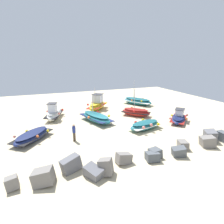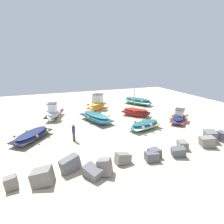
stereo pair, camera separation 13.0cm
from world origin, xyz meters
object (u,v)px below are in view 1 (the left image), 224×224
object	(u,v)px
fishing_boat_0	(136,112)
fishing_boat_3	(97,104)
fishing_boat_1	(54,113)
fishing_boat_5	(32,136)
person_walking	(74,131)
fishing_boat_6	(145,125)
fishing_boat_2	(96,117)
fishing_boat_7	(179,118)
fishing_boat_4	(137,101)

from	to	relation	value
fishing_boat_0	fishing_boat_3	size ratio (longest dim) A/B	0.85
fishing_boat_1	fishing_boat_5	xyz separation A→B (m)	(2.62, 6.43, -0.27)
fishing_boat_3	person_walking	xyz separation A→B (m)	(5.53, 10.43, 0.21)
fishing_boat_0	fishing_boat_6	bearing A→B (deg)	-59.81
fishing_boat_2	fishing_boat_3	world-z (taller)	fishing_boat_3
fishing_boat_2	fishing_boat_7	bearing A→B (deg)	50.38
fishing_boat_3	fishing_boat_5	xyz separation A→B (m)	(9.38, 8.69, -0.37)
person_walking	fishing_boat_0	bearing A→B (deg)	88.25
fishing_boat_6	fishing_boat_1	bearing A→B (deg)	-54.11
fishing_boat_4	fishing_boat_3	bearing A→B (deg)	-116.70
fishing_boat_7	person_walking	distance (m)	13.58
fishing_boat_0	fishing_boat_2	world-z (taller)	fishing_boat_0
fishing_boat_2	fishing_boat_6	distance (m)	6.39
fishing_boat_2	fishing_boat_1	bearing A→B (deg)	-142.34
fishing_boat_2	fishing_boat_4	size ratio (longest dim) A/B	1.00
fishing_boat_7	fishing_boat_3	bearing A→B (deg)	87.67
fishing_boat_2	fishing_boat_3	distance (m)	5.90
fishing_boat_6	person_walking	distance (m)	8.14
fishing_boat_3	fishing_boat_2	bearing A→B (deg)	-158.92
fishing_boat_1	fishing_boat_7	world-z (taller)	fishing_boat_1
fishing_boat_3	fishing_boat_7	world-z (taller)	fishing_boat_3
fishing_boat_2	fishing_boat_7	xyz separation A→B (m)	(-9.86, 3.88, -0.03)
fishing_boat_4	person_walking	xyz separation A→B (m)	(13.06, 11.00, 0.42)
fishing_boat_3	fishing_boat_6	world-z (taller)	fishing_boat_3
fishing_boat_0	fishing_boat_5	size ratio (longest dim) A/B	0.86
fishing_boat_1	person_walking	world-z (taller)	fishing_boat_1
fishing_boat_0	fishing_boat_6	distance (m)	5.08
fishing_boat_3	person_walking	distance (m)	11.81
fishing_boat_5	fishing_boat_6	size ratio (longest dim) A/B	1.05
fishing_boat_3	person_walking	size ratio (longest dim) A/B	2.64
fishing_boat_5	fishing_boat_6	xyz separation A→B (m)	(-11.97, 1.49, 0.03)
fishing_boat_0	fishing_boat_5	bearing A→B (deg)	-119.05
fishing_boat_1	fishing_boat_3	xyz separation A→B (m)	(-6.76, -2.26, 0.09)
fishing_boat_4	fishing_boat_6	distance (m)	11.83
fishing_boat_2	fishing_boat_5	distance (m)	8.14
fishing_boat_7	fishing_boat_1	bearing A→B (deg)	111.42
fishing_boat_0	fishing_boat_3	bearing A→B (deg)	174.13
person_walking	fishing_boat_4	bearing A→B (deg)	100.23
fishing_boat_0	fishing_boat_4	xyz separation A→B (m)	(-3.48, -5.88, 0.03)
fishing_boat_2	fishing_boat_7	world-z (taller)	fishing_boat_2
fishing_boat_2	person_walking	size ratio (longest dim) A/B	3.18
fishing_boat_1	fishing_boat_2	distance (m)	5.94
fishing_boat_1	fishing_boat_5	world-z (taller)	fishing_boat_1
fishing_boat_4	fishing_boat_6	xyz separation A→B (m)	(4.94, 10.74, -0.12)
fishing_boat_5	fishing_boat_4	bearing A→B (deg)	-22.48
fishing_boat_0	person_walking	bearing A→B (deg)	-105.02
fishing_boat_5	fishing_boat_6	distance (m)	12.06
fishing_boat_2	fishing_boat_3	bearing A→B (deg)	143.52
fishing_boat_0	fishing_boat_4	distance (m)	6.83
fishing_boat_4	fishing_boat_0	bearing A→B (deg)	-61.61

